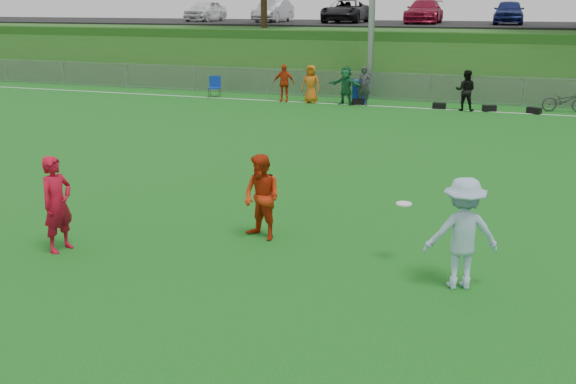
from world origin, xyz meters
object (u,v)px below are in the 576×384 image
at_px(frisbee, 404,204).
at_px(recycling_bin, 359,92).
at_px(bicycle, 565,101).
at_px(player_blue, 462,234).
at_px(player_red_left, 57,204).
at_px(player_red_center, 262,197).

height_order(frisbee, recycling_bin, frisbee).
distance_m(frisbee, bicycle, 18.69).
xyz_separation_m(player_blue, bicycle, (2.79, 19.03, -0.44)).
distance_m(recycling_bin, bicycle, 8.64).
height_order(player_red_left, player_blue, player_blue).
distance_m(player_red_left, recycling_bin, 19.43).
relative_size(player_blue, bicycle, 1.02).
relative_size(player_blue, recycling_bin, 1.77).
bearing_deg(player_blue, recycling_bin, -91.96).
relative_size(player_red_left, bicycle, 1.00).
bearing_deg(player_red_left, player_red_center, -51.49).
bearing_deg(player_red_center, player_red_left, -128.58).
relative_size(recycling_bin, bicycle, 0.58).
bearing_deg(player_blue, frisbee, -55.02).
bearing_deg(player_red_center, frisbee, 17.01).
bearing_deg(bicycle, recycling_bin, 83.39).
bearing_deg(recycling_bin, player_blue, -72.63).
xyz_separation_m(player_red_left, bicycle, (9.87, 19.76, -0.42)).
xyz_separation_m(player_red_center, recycling_bin, (-2.05, 17.62, -0.32)).
relative_size(player_red_center, recycling_bin, 1.62).
bearing_deg(player_red_center, player_blue, 7.75).
bearing_deg(player_red_left, recycling_bin, 6.60).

